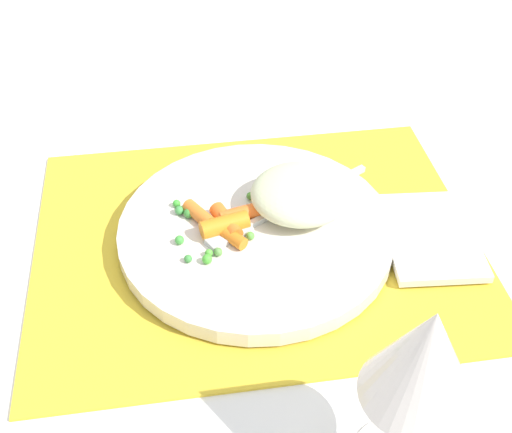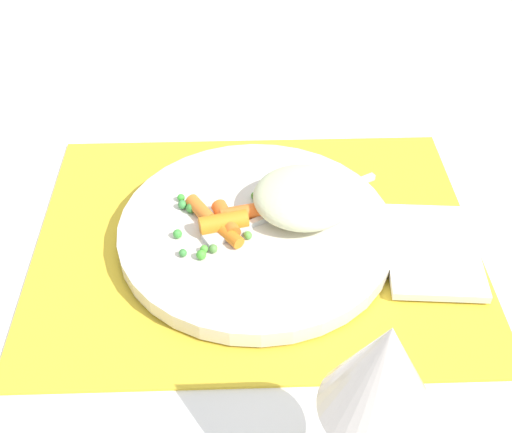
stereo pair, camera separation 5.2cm
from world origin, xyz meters
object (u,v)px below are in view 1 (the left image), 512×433
carrot_portion (225,222)px  wine_glass (424,361)px  plate (256,231)px  fork (275,213)px  napkin (429,236)px  rice_mound (300,194)px

carrot_portion → wine_glass: bearing=112.1°
plate → carrot_portion: size_ratio=3.35×
fork → wine_glass: wine_glass is taller
carrot_portion → fork: carrot_portion is taller
wine_glass → napkin: (-0.10, -0.21, -0.11)m
plate → wine_glass: bearing=105.7°
rice_mound → wine_glass: (-0.02, 0.25, 0.07)m
carrot_portion → napkin: size_ratio=0.65×
fork → napkin: (-0.14, 0.04, -0.02)m
plate → fork: 0.02m
rice_mound → wine_glass: 0.26m
rice_mound → carrot_portion: 0.08m
fork → plate: bearing=28.3°
rice_mound → napkin: size_ratio=0.80×
wine_glass → napkin: 0.25m
rice_mound → fork: bearing=13.5°
fork → wine_glass: bearing=100.7°
carrot_portion → napkin: 0.20m
napkin → plate: bearing=-9.6°
carrot_portion → rice_mound: bearing=-167.2°
rice_mound → carrot_portion: size_ratio=1.23×
plate → wine_glass: (-0.07, 0.23, 0.10)m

